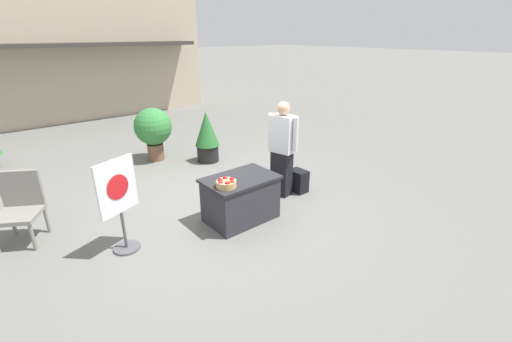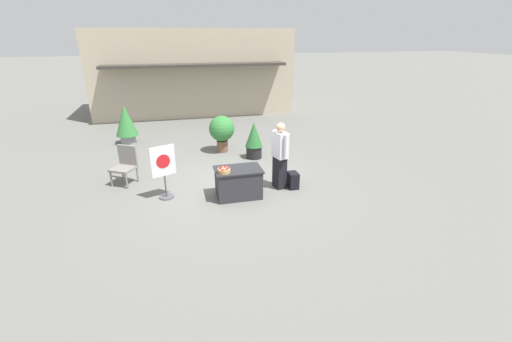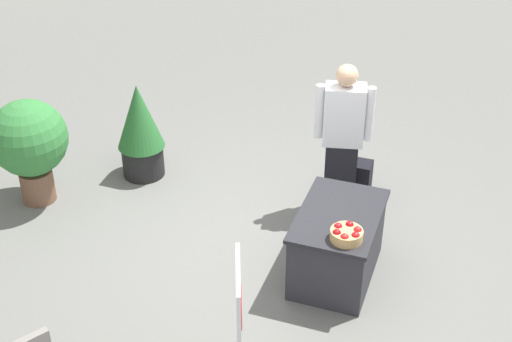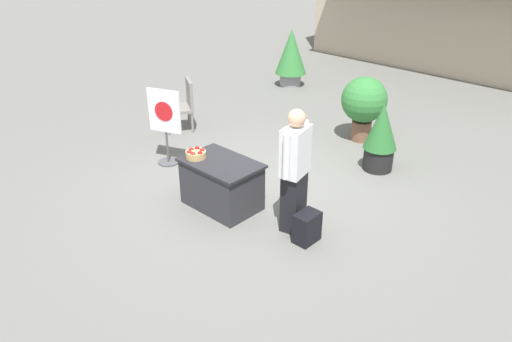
% 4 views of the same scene
% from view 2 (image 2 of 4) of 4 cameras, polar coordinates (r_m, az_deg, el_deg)
% --- Properties ---
extents(ground_plane, '(120.00, 120.00, 0.00)m').
position_cam_2_polar(ground_plane, '(9.14, -3.08, -2.23)').
color(ground_plane, slate).
extents(storefront_building, '(9.33, 4.64, 3.96)m').
position_cam_2_polar(storefront_building, '(18.08, -10.49, 16.07)').
color(storefront_building, '#B7A88E').
rests_on(storefront_building, ground_plane).
extents(display_table, '(1.13, 0.75, 0.72)m').
position_cam_2_polar(display_table, '(8.36, -2.95, -1.93)').
color(display_table, '#2D2D33').
rests_on(display_table, ground_plane).
extents(apple_basket, '(0.29, 0.29, 0.13)m').
position_cam_2_polar(apple_basket, '(8.00, -5.36, 0.14)').
color(apple_basket, tan).
rests_on(apple_basket, display_table).
extents(person_visitor, '(0.35, 0.60, 1.72)m').
position_cam_2_polar(person_visitor, '(8.66, 4.02, 2.62)').
color(person_visitor, black).
rests_on(person_visitor, ground_plane).
extents(backpack, '(0.24, 0.34, 0.42)m').
position_cam_2_polar(backpack, '(8.91, 6.18, -1.54)').
color(backpack, black).
rests_on(backpack, ground_plane).
extents(poster_board, '(0.57, 0.36, 1.32)m').
position_cam_2_polar(poster_board, '(8.42, -15.10, 0.16)').
color(poster_board, '#4C4C51').
rests_on(poster_board, ground_plane).
extents(patio_chair, '(0.76, 0.76, 1.01)m').
position_cam_2_polar(patio_chair, '(9.68, -20.95, 1.20)').
color(patio_chair, gray).
rests_on(patio_chair, ground_plane).
extents(potted_plant_near_right, '(0.85, 0.85, 1.23)m').
position_cam_2_polar(potted_plant_near_right, '(11.51, -5.73, 6.83)').
color(potted_plant_near_right, brown).
rests_on(potted_plant_near_right, ground_plane).
extents(potted_plant_near_left, '(0.55, 0.55, 1.17)m').
position_cam_2_polar(potted_plant_near_left, '(10.89, -0.35, 5.28)').
color(potted_plant_near_left, black).
rests_on(potted_plant_near_left, ground_plane).
extents(potted_plant_far_right, '(0.77, 0.77, 1.41)m').
position_cam_2_polar(potted_plant_far_right, '(13.17, -20.88, 7.55)').
color(potted_plant_far_right, gray).
rests_on(potted_plant_far_right, ground_plane).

